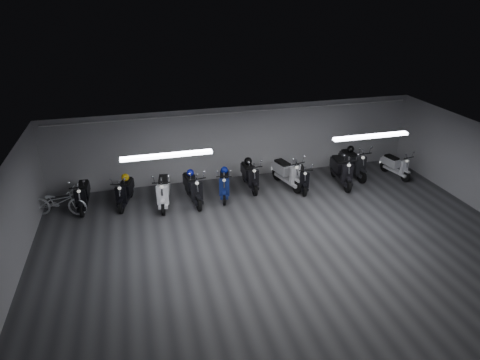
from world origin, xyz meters
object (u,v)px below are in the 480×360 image
object	(u,v)px
scooter_10	(397,162)
helmet_2	(125,177)
scooter_2	(163,187)
scooter_4	(224,180)
scooter_0	(82,191)
helmet_3	(224,170)
bicycle	(58,199)
helmet_1	(351,149)
helmet_4	(190,173)
scooter_3	(193,184)
scooter_9	(354,159)
scooter_5	(250,171)
scooter_7	(302,174)
scooter_6	(287,169)
helmet_0	(248,161)
scooter_1	(124,188)
scooter_8	(342,166)

from	to	relation	value
scooter_10	helmet_2	bearing A→B (deg)	165.46
scooter_2	scooter_4	size ratio (longest dim) A/B	1.11
scooter_2	scooter_4	xyz separation A→B (m)	(2.11, 0.10, -0.07)
scooter_0	helmet_3	size ratio (longest dim) A/B	6.70
bicycle	helmet_1	bearing A→B (deg)	-71.09
bicycle	helmet_4	size ratio (longest dim) A/B	7.24
scooter_2	helmet_4	size ratio (longest dim) A/B	7.76
scooter_3	scooter_9	size ratio (longest dim) A/B	0.97
scooter_5	scooter_7	xyz separation A→B (m)	(1.80, -0.55, -0.06)
scooter_6	bicycle	size ratio (longest dim) A/B	1.07
scooter_0	scooter_10	size ratio (longest dim) A/B	1.06
scooter_7	helmet_1	xyz separation A→B (m)	(2.35, 0.83, 0.42)
scooter_7	helmet_2	size ratio (longest dim) A/B	6.24
helmet_0	helmet_3	xyz separation A→B (m)	(-0.99, -0.44, -0.06)
bicycle	helmet_3	world-z (taller)	bicycle
scooter_7	helmet_0	xyz separation A→B (m)	(-1.81, 0.80, 0.37)
scooter_9	helmet_3	xyz separation A→B (m)	(-5.17, -0.20, 0.20)
scooter_1	helmet_3	bearing A→B (deg)	14.55
scooter_1	helmet_2	bearing A→B (deg)	90.00
scooter_3	bicycle	distance (m)	4.35
scooter_6	helmet_3	world-z (taller)	scooter_6
scooter_1	scooter_10	distance (m)	10.21
scooter_5	helmet_2	world-z (taller)	scooter_5
scooter_10	helmet_3	world-z (taller)	scooter_10
scooter_6	helmet_0	world-z (taller)	scooter_6
scooter_7	bicycle	size ratio (longest dim) A/B	0.92
scooter_2	scooter_3	xyz separation A→B (m)	(0.99, -0.01, -0.00)
scooter_2	bicycle	xyz separation A→B (m)	(-3.35, 0.22, -0.13)
helmet_0	scooter_0	bearing A→B (deg)	-177.05
helmet_0	helmet_1	distance (m)	4.16
scooter_0	scooter_5	bearing A→B (deg)	3.06
scooter_10	helmet_3	distance (m)	6.79
scooter_0	scooter_2	xyz separation A→B (m)	(2.62, -0.48, 0.07)
scooter_5	helmet_3	world-z (taller)	scooter_5
helmet_1	scooter_7	bearing A→B (deg)	-160.50
scooter_8	scooter_1	bearing A→B (deg)	-176.93
scooter_3	scooter_5	xyz separation A→B (m)	(2.17, 0.54, -0.03)
scooter_9	helmet_0	size ratio (longest dim) A/B	6.73
scooter_5	helmet_4	world-z (taller)	scooter_5
scooter_1	scooter_9	xyz separation A→B (m)	(8.60, 0.16, 0.09)
scooter_0	helmet_2	size ratio (longest dim) A/B	6.55
scooter_3	scooter_8	xyz separation A→B (m)	(5.57, 0.00, 0.04)
scooter_2	scooter_7	distance (m)	4.97
scooter_4	helmet_3	distance (m)	0.37
scooter_8	scooter_10	distance (m)	2.39
helmet_0	helmet_4	xyz separation A→B (m)	(-2.20, -0.53, 0.02)
scooter_2	bicycle	size ratio (longest dim) A/B	1.07
helmet_2	helmet_3	distance (m)	3.38
scooter_6	scooter_8	size ratio (longest dim) A/B	0.95
scooter_8	helmet_1	world-z (taller)	scooter_8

